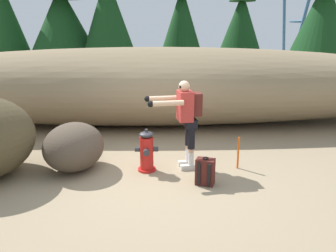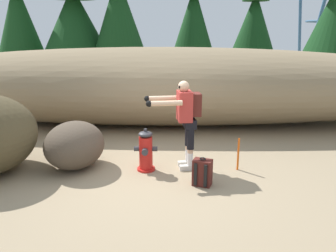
{
  "view_description": "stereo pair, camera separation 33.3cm",
  "coord_description": "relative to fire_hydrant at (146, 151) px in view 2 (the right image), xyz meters",
  "views": [
    {
      "loc": [
        0.05,
        -5.64,
        2.46
      ],
      "look_at": [
        0.25,
        0.41,
        0.75
      ],
      "focal_mm": 36.37,
      "sensor_mm": 36.0,
      "label": 1
    },
    {
      "loc": [
        0.38,
        -5.64,
        2.46
      ],
      "look_at": [
        0.25,
        0.41,
        0.75
      ],
      "focal_mm": 36.37,
      "sensor_mm": 36.0,
      "label": 2
    }
  ],
  "objects": [
    {
      "name": "utility_worker",
      "position": [
        0.7,
        0.11,
        0.66
      ],
      "size": [
        1.02,
        0.62,
        1.62
      ],
      "rotation": [
        0.0,
        0.0,
        -2.99
      ],
      "color": "beige",
      "rests_on": "ground_plane"
    },
    {
      "name": "spare_backpack",
      "position": [
        0.98,
        -0.6,
        -0.14
      ],
      "size": [
        0.35,
        0.34,
        0.47
      ],
      "rotation": [
        0.0,
        0.0,
        1.23
      ],
      "color": "#511E19",
      "rests_on": "ground_plane"
    },
    {
      "name": "pine_tree_left",
      "position": [
        -3.31,
        7.6,
        2.83
      ],
      "size": [
        2.78,
        2.78,
        5.88
      ],
      "color": "#47331E",
      "rests_on": "ground_plane"
    },
    {
      "name": "fire_hydrant",
      "position": [
        0.0,
        0.0,
        0.0
      ],
      "size": [
        0.42,
        0.37,
        0.78
      ],
      "color": "red",
      "rests_on": "ground_plane"
    },
    {
      "name": "survey_stake",
      "position": [
        1.67,
        0.05,
        -0.06
      ],
      "size": [
        0.04,
        0.04,
        0.6
      ],
      "primitive_type": "cylinder",
      "color": "#E55914",
      "rests_on": "ground_plane"
    },
    {
      "name": "boulder_mid",
      "position": [
        -1.31,
        0.1,
        0.08
      ],
      "size": [
        1.33,
        1.44,
        0.87
      ],
      "primitive_type": "ellipsoid",
      "rotation": [
        0.0,
        0.0,
        1.29
      ],
      "color": "#4E4134",
      "rests_on": "ground_plane"
    },
    {
      "name": "pine_tree_right",
      "position": [
        1.31,
        9.84,
        3.05
      ],
      "size": [
        1.9,
        1.9,
        6.3
      ],
      "color": "#47331E",
      "rests_on": "ground_plane"
    },
    {
      "name": "ground_plane",
      "position": [
        0.14,
        -0.11,
        -0.38
      ],
      "size": [
        56.0,
        56.0,
        0.04
      ],
      "primitive_type": "cube",
      "color": "#998466"
    },
    {
      "name": "pine_tree_far_left",
      "position": [
        -5.52,
        7.82,
        3.05
      ],
      "size": [
        1.85,
        1.85,
        6.3
      ],
      "color": "#47331E",
      "rests_on": "ground_plane"
    },
    {
      "name": "dirt_embankment",
      "position": [
        0.14,
        3.32,
        0.66
      ],
      "size": [
        16.88,
        3.2,
        2.04
      ],
      "primitive_type": "ellipsoid",
      "color": "#897556",
      "rests_on": "ground_plane"
    },
    {
      "name": "pine_tree_far_right",
      "position": [
        4.01,
        10.09,
        2.97
      ],
      "size": [
        1.81,
        1.81,
        5.76
      ],
      "color": "#47331E",
      "rests_on": "ground_plane"
    }
  ]
}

